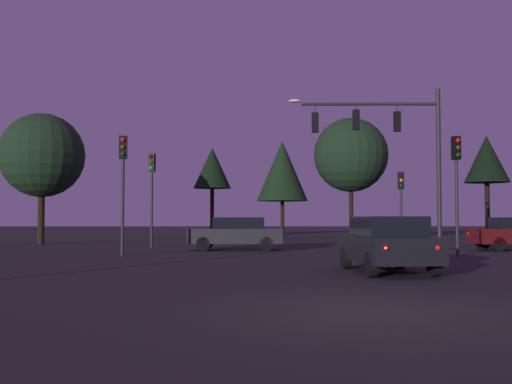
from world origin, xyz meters
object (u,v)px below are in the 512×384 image
at_px(car_nearside_lane, 387,243).
at_px(tree_center_horizon, 282,171).
at_px(traffic_light_corner_right, 457,172).
at_px(traffic_light_median, 401,193).
at_px(traffic_signal_mast_arm, 391,138).
at_px(traffic_light_far_side, 152,181).
at_px(tree_right_cluster, 487,160).
at_px(tree_left_far, 42,156).
at_px(car_crossing_left, 237,233).
at_px(tree_behind_sign, 351,155).
at_px(traffic_light_corner_left, 123,171).
at_px(tree_lot_edge, 212,168).

height_order(car_nearside_lane, tree_center_horizon, tree_center_horizon).
height_order(traffic_light_corner_right, traffic_light_median, traffic_light_corner_right).
bearing_deg(traffic_light_median, traffic_signal_mast_arm, -109.47).
xyz_separation_m(traffic_light_far_side, tree_right_cluster, (23.47, 16.11, 2.70)).
xyz_separation_m(traffic_signal_mast_arm, traffic_light_corner_right, (1.52, -4.03, -1.83)).
bearing_deg(tree_left_far, traffic_light_median, -9.54).
xyz_separation_m(car_crossing_left, tree_behind_sign, (7.44, 11.42, 4.84)).
bearing_deg(traffic_light_corner_left, tree_lot_edge, 84.09).
xyz_separation_m(traffic_light_median, traffic_light_far_side, (-12.91, -1.43, 0.52)).
distance_m(car_nearside_lane, tree_left_far, 24.71).
bearing_deg(tree_lot_edge, tree_behind_sign, -38.71).
bearing_deg(car_nearside_lane, tree_left_far, 129.19).
distance_m(traffic_signal_mast_arm, car_nearside_lane, 11.99).
bearing_deg(car_crossing_left, traffic_light_corner_right, -31.48).
height_order(traffic_signal_mast_arm, traffic_light_corner_left, traffic_signal_mast_arm).
xyz_separation_m(traffic_light_corner_left, traffic_light_corner_right, (12.95, -0.70, -0.04)).
xyz_separation_m(tree_behind_sign, tree_left_far, (-18.67, -4.56, -0.55)).
distance_m(traffic_light_median, tree_left_far, 20.29).
distance_m(tree_left_far, tree_center_horizon, 18.27).
relative_size(traffic_light_corner_right, car_nearside_lane, 1.08).
xyz_separation_m(traffic_light_corner_right, tree_right_cluster, (10.71, 23.41, 2.75)).
relative_size(traffic_light_far_side, tree_left_far, 0.63).
relative_size(traffic_signal_mast_arm, car_nearside_lane, 1.71).
height_order(traffic_light_far_side, tree_lot_edge, tree_lot_edge).
distance_m(traffic_light_corner_left, tree_left_far, 13.36).
bearing_deg(tree_right_cluster, car_nearside_lane, -116.52).
distance_m(tree_center_horizon, tree_right_cluster, 15.88).
xyz_separation_m(traffic_light_far_side, car_nearside_lane, (8.40, -14.09, -2.52)).
relative_size(traffic_light_median, car_nearside_lane, 0.92).
bearing_deg(traffic_light_corner_left, tree_right_cluster, 43.83).
bearing_deg(tree_behind_sign, car_nearside_lane, -97.99).
bearing_deg(car_nearside_lane, tree_lot_edge, 101.23).
height_order(traffic_light_corner_left, tree_right_cluster, tree_right_cluster).
xyz_separation_m(tree_center_horizon, tree_lot_edge, (-5.37, 1.15, 0.27)).
distance_m(traffic_signal_mast_arm, traffic_light_far_side, 11.85).
bearing_deg(tree_right_cluster, tree_behind_sign, -150.08).
distance_m(traffic_light_far_side, tree_left_far, 8.64).
relative_size(car_crossing_left, tree_center_horizon, 0.61).
height_order(traffic_light_median, tree_right_cluster, tree_right_cluster).
distance_m(traffic_light_corner_right, tree_behind_sign, 16.83).
relative_size(traffic_signal_mast_arm, traffic_light_corner_right, 1.58).
bearing_deg(traffic_light_corner_left, traffic_signal_mast_arm, 16.23).
distance_m(traffic_light_median, tree_lot_edge, 18.96).
bearing_deg(tree_center_horizon, car_crossing_left, -100.70).
height_order(tree_left_far, tree_center_horizon, tree_left_far).
bearing_deg(traffic_signal_mast_arm, tree_behind_sign, 87.99).
distance_m(traffic_light_far_side, car_crossing_left, 5.37).
bearing_deg(traffic_signal_mast_arm, traffic_light_corner_right, -69.35).
bearing_deg(tree_behind_sign, traffic_light_corner_left, -126.70).
bearing_deg(tree_right_cluster, traffic_light_median, -125.74).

